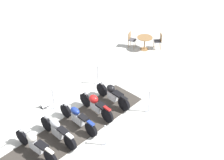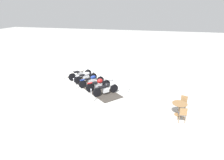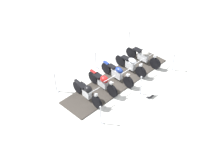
# 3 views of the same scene
# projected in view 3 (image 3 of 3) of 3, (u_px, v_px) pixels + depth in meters

# --- Properties ---
(ground_plane) EXTENTS (80.00, 80.00, 0.00)m
(ground_plane) POSITION_uv_depth(u_px,v_px,m) (117.00, 80.00, 15.85)
(ground_plane) COLOR silver
(display_platform) EXTENTS (5.38, 5.88, 0.04)m
(display_platform) POSITION_uv_depth(u_px,v_px,m) (117.00, 80.00, 15.84)
(display_platform) COLOR #38332D
(display_platform) RESTS_ON ground_plane
(motorcycle_black) EXTENTS (1.56, 1.55, 0.94)m
(motorcycle_black) POSITION_uv_depth(u_px,v_px,m) (87.00, 92.00, 14.35)
(motorcycle_black) COLOR black
(motorcycle_black) RESTS_ON display_platform
(motorcycle_maroon) EXTENTS (1.56, 1.54, 0.99)m
(motorcycle_maroon) POSITION_uv_depth(u_px,v_px,m) (103.00, 82.00, 14.92)
(motorcycle_maroon) COLOR black
(motorcycle_maroon) RESTS_ON display_platform
(motorcycle_navy) EXTENTS (1.72, 1.63, 0.93)m
(motorcycle_navy) POSITION_uv_depth(u_px,v_px,m) (117.00, 73.00, 15.53)
(motorcycle_navy) COLOR black
(motorcycle_navy) RESTS_ON display_platform
(motorcycle_chrome) EXTENTS (1.66, 1.51, 0.96)m
(motorcycle_chrome) POSITION_uv_depth(u_px,v_px,m) (131.00, 64.00, 16.11)
(motorcycle_chrome) COLOR black
(motorcycle_chrome) RESTS_ON display_platform
(motorcycle_cream) EXTENTS (1.88, 1.46, 0.97)m
(motorcycle_cream) POSITION_uv_depth(u_px,v_px,m) (144.00, 56.00, 16.68)
(motorcycle_cream) COLOR black
(motorcycle_cream) RESTS_ON display_platform
(stanchion_right_mid) EXTENTS (0.36, 0.36, 1.11)m
(stanchion_right_mid) POSITION_uv_depth(u_px,v_px,m) (141.00, 89.00, 14.80)
(stanchion_right_mid) COLOR silver
(stanchion_right_mid) RESTS_ON ground_plane
(stanchion_left_front) EXTENTS (0.29, 0.29, 1.11)m
(stanchion_left_front) POSITION_uv_depth(u_px,v_px,m) (56.00, 85.00, 14.92)
(stanchion_left_front) COLOR silver
(stanchion_left_front) RESTS_ON ground_plane
(stanchion_left_mid) EXTENTS (0.31, 0.31, 1.03)m
(stanchion_left_mid) POSITION_uv_depth(u_px,v_px,m) (96.00, 63.00, 16.48)
(stanchion_left_mid) COLOR silver
(stanchion_left_mid) RESTS_ON ground_plane
(stanchion_right_front) EXTENTS (0.30, 0.30, 1.05)m
(stanchion_right_front) POSITION_uv_depth(u_px,v_px,m) (101.00, 118.00, 13.26)
(stanchion_right_front) COLOR silver
(stanchion_right_front) RESTS_ON ground_plane
(stanchion_left_rear) EXTENTS (0.31, 0.31, 1.14)m
(stanchion_left_rear) POSITION_uv_depth(u_px,v_px,m) (129.00, 43.00, 17.97)
(stanchion_left_rear) COLOR silver
(stanchion_left_rear) RESTS_ON ground_plane
(stanchion_right_rear) EXTENTS (0.36, 0.36, 1.02)m
(stanchion_right_rear) POSITION_uv_depth(u_px,v_px,m) (173.00, 66.00, 16.35)
(stanchion_right_rear) COLOR silver
(stanchion_right_rear) RESTS_ON ground_plane
(info_placard) EXTENTS (0.40, 0.42, 0.20)m
(info_placard) POSITION_uv_depth(u_px,v_px,m) (150.00, 96.00, 14.82)
(info_placard) COLOR #333338
(info_placard) RESTS_ON ground_plane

